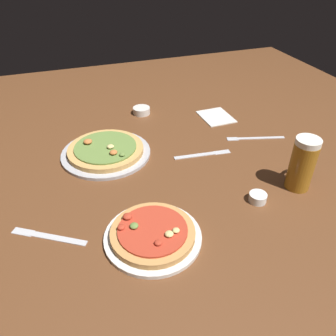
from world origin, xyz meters
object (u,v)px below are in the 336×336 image
ramekin_butter (258,198)px  napkin_folded (216,116)px  fork_left (254,138)px  knife_spare (203,154)px  ramekin_sauce (142,111)px  pizza_plate_far (106,151)px  pizza_plate_near (153,234)px  beer_mug_dark (303,164)px  knife_right (48,236)px

ramekin_butter → napkin_folded: (0.13, 0.56, -0.01)m
fork_left → knife_spare: same height
fork_left → ramekin_sauce: bearing=135.1°
pizza_plate_far → ramekin_butter: pizza_plate_far is taller
pizza_plate_near → ramekin_butter: (0.35, 0.04, -0.00)m
beer_mug_dark → knife_spare: size_ratio=0.83×
pizza_plate_near → knife_right: size_ratio=1.35×
pizza_plate_near → beer_mug_dark: beer_mug_dark is taller
pizza_plate_far → beer_mug_dark: (0.55, -0.39, 0.07)m
napkin_folded → fork_left: napkin_folded is taller
ramekin_sauce → napkin_folded: ramekin_sauce is taller
pizza_plate_far → ramekin_sauce: bearing=53.1°
pizza_plate_near → napkin_folded: bearing=51.4°
pizza_plate_near → knife_spare: (0.30, 0.34, -0.01)m
napkin_folded → knife_spare: size_ratio=0.73×
pizza_plate_far → knife_spare: size_ratio=1.52×
knife_spare → fork_left: bearing=9.9°
knife_right → knife_spare: same height
pizza_plate_near → fork_left: (0.54, 0.38, -0.01)m
ramekin_sauce → fork_left: size_ratio=0.34×
pizza_plate_near → ramekin_butter: bearing=6.9°
napkin_folded → fork_left: (0.06, -0.22, -0.00)m
pizza_plate_far → napkin_folded: 0.54m
ramekin_sauce → knife_right: 0.78m
knife_right → knife_spare: bearing=22.8°
pizza_plate_near → fork_left: size_ratio=1.15×
fork_left → knife_spare: size_ratio=1.06×
ramekin_butter → pizza_plate_near: bearing=-173.1°
beer_mug_dark → ramekin_sauce: beer_mug_dark is taller
pizza_plate_far → ramekin_sauce: 0.36m
pizza_plate_near → fork_left: 0.66m
knife_spare → pizza_plate_near: bearing=-131.6°
knife_right → ramekin_sauce: bearing=55.6°
pizza_plate_far → beer_mug_dark: 0.68m
ramekin_sauce → fork_left: bearing=-44.9°
pizza_plate_near → pizza_plate_far: bearing=95.2°
pizza_plate_near → ramekin_sauce: 0.76m
beer_mug_dark → napkin_folded: size_ratio=1.12×
pizza_plate_near → beer_mug_dark: size_ratio=1.48×
ramekin_butter → fork_left: ramekin_butter is taller
fork_left → beer_mug_dark: bearing=-95.1°
ramekin_sauce → pizza_plate_near: bearing=-103.2°
knife_spare → beer_mug_dark: bearing=-51.3°
beer_mug_dark → knife_spare: bearing=128.7°
ramekin_butter → pizza_plate_far: bearing=133.4°
ramekin_sauce → ramekin_butter: ramekin_sauce is taller
pizza_plate_near → napkin_folded: size_ratio=1.66×
pizza_plate_far → knife_spare: bearing=-19.6°
pizza_plate_far → napkin_folded: size_ratio=2.07×
ramekin_sauce → knife_right: bearing=-124.4°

